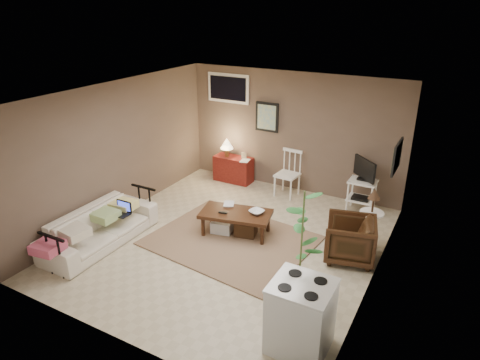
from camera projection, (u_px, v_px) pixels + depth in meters
The scene contains 20 objects.
floor at pixel (230, 242), 6.96m from camera, with size 5.00×5.00×0.00m, color #C1B293.
art_back at pixel (267, 117), 8.64m from camera, with size 0.50×0.03×0.60m, color black.
art_right at pixel (397, 157), 6.23m from camera, with size 0.03×0.60×0.45m, color black.
window at pixel (228, 88), 8.85m from camera, with size 0.96×0.03×0.60m, color white.
rug at pixel (231, 240), 6.97m from camera, with size 2.46×1.97×0.02m, color #8A6C50.
coffee_table at pixel (235, 221), 7.09m from camera, with size 1.26×0.83×0.44m.
sofa at pixel (99, 222), 6.77m from camera, with size 1.95×0.57×0.76m, color beige.
sofa_pillows at pixel (90, 224), 6.54m from camera, with size 0.38×1.86×0.13m, color beige, non-canonical shape.
sofa_end_rails at pixel (105, 227), 6.74m from camera, with size 0.53×1.95×0.66m, color black, non-canonical shape.
laptop at pixel (122, 210), 6.92m from camera, with size 0.30×0.22×0.20m.
red_console at pixel (233, 167), 9.19m from camera, with size 0.82×0.37×0.95m.
spindle_chair at pixel (288, 175), 8.47m from camera, with size 0.45×0.45×0.92m.
tv_stand at pixel (363, 184), 7.76m from camera, with size 0.48×0.46×1.03m.
side_table at pixel (372, 211), 6.61m from camera, with size 0.37×0.37×0.99m.
armchair at pixel (350, 237), 6.37m from camera, with size 0.71×0.66×0.73m, color #321B0E.
potted_plant at pixel (301, 243), 5.32m from camera, with size 0.39×0.39×1.57m.
stove at pixel (301, 316), 4.68m from camera, with size 0.66×0.61×0.86m.
bowl at pixel (257, 207), 6.94m from camera, with size 0.23×0.06×0.23m, color #3D1F10.
book_table at pixel (224, 198), 7.25m from camera, with size 0.17×0.02×0.24m, color #3D1F10.
book_console at pixel (241, 156), 8.84m from camera, with size 0.18×0.02×0.24m, color #3D1F10.
Camera 1 is at (3.04, -5.21, 3.62)m, focal length 32.00 mm.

